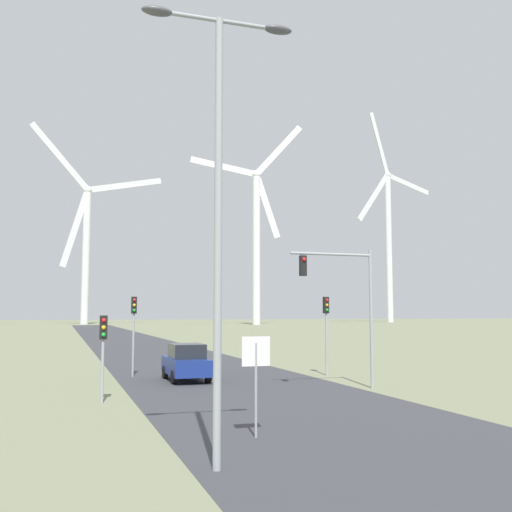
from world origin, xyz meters
The scene contains 11 objects.
road_surface centered at (0.00, 48.00, 0.00)m, with size 10.00×240.00×0.01m.
streetlamp centered at (-4.45, 8.57, 6.37)m, with size 3.55×0.32×10.14m.
stop_sign_near centered at (-2.61, 11.51, 1.90)m, with size 0.81×0.07×2.72m.
traffic_light_post_near_left centered at (-6.18, 19.18, 2.40)m, with size 0.28×0.34×3.26m.
traffic_light_post_near_right centered at (6.03, 25.76, 3.09)m, with size 0.28×0.34×4.23m.
traffic_light_post_mid_left centered at (-4.05, 28.09, 3.08)m, with size 0.28×0.34×4.22m.
traffic_light_mast_overhead centered at (4.33, 20.07, 4.38)m, with size 3.97×0.35×6.22m.
car_approaching centered at (-1.73, 25.49, 0.91)m, with size 1.88×4.10×1.83m.
wind_turbine_center centered at (-1.30, 180.39, 26.09)m, with size 40.20×11.62×58.59m.
wind_turbine_right centered at (45.22, 158.78, 27.14)m, with size 32.36×7.16×58.75m.
wind_turbine_far_right centered at (104.89, 186.47, 33.20)m, with size 37.21×12.56×76.18m.
Camera 1 is at (-7.70, -4.20, 3.36)m, focal length 42.00 mm.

